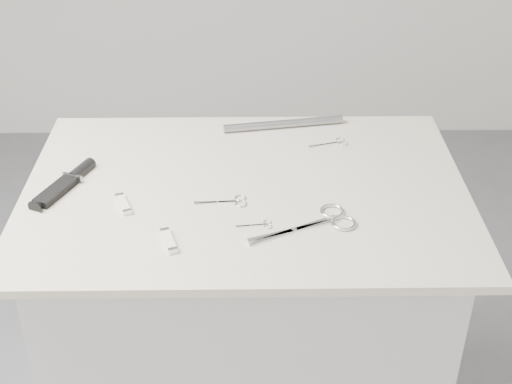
{
  "coord_description": "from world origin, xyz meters",
  "views": [
    {
      "loc": [
        0.01,
        -1.36,
        1.78
      ],
      "look_at": [
        0.02,
        -0.02,
        0.92
      ],
      "focal_mm": 50.0,
      "sensor_mm": 36.0,
      "label": 1
    }
  ],
  "objects_px": {
    "tiny_scissors": "(259,225)",
    "sheathed_knife": "(68,182)",
    "embroidery_scissors_b": "(334,143)",
    "metal_rail": "(284,124)",
    "embroidery_scissors_a": "(230,202)",
    "plinth": "(247,339)",
    "pocket_knife_a": "(169,241)",
    "pocket_knife_b": "(123,204)",
    "large_shears": "(322,222)"
  },
  "relations": [
    {
      "from": "plinth",
      "to": "large_shears",
      "type": "bearing_deg",
      "value": -41.03
    },
    {
      "from": "plinth",
      "to": "metal_rail",
      "type": "height_order",
      "value": "metal_rail"
    },
    {
      "from": "embroidery_scissors_a",
      "to": "sheathed_knife",
      "type": "relative_size",
      "value": 0.6
    },
    {
      "from": "embroidery_scissors_a",
      "to": "tiny_scissors",
      "type": "bearing_deg",
      "value": -59.24
    },
    {
      "from": "embroidery_scissors_b",
      "to": "metal_rail",
      "type": "xyz_separation_m",
      "value": [
        -0.12,
        0.09,
        0.01
      ]
    },
    {
      "from": "large_shears",
      "to": "metal_rail",
      "type": "distance_m",
      "value": 0.43
    },
    {
      "from": "tiny_scissors",
      "to": "pocket_knife_a",
      "type": "xyz_separation_m",
      "value": [
        -0.18,
        -0.06,
        0.0
      ]
    },
    {
      "from": "tiny_scissors",
      "to": "pocket_knife_b",
      "type": "xyz_separation_m",
      "value": [
        -0.29,
        0.08,
        0.0
      ]
    },
    {
      "from": "embroidery_scissors_a",
      "to": "embroidery_scissors_b",
      "type": "distance_m",
      "value": 0.37
    },
    {
      "from": "plinth",
      "to": "tiny_scissors",
      "type": "relative_size",
      "value": 11.85
    },
    {
      "from": "large_shears",
      "to": "pocket_knife_a",
      "type": "bearing_deg",
      "value": 167.59
    },
    {
      "from": "embroidery_scissors_b",
      "to": "sheathed_knife",
      "type": "distance_m",
      "value": 0.65
    },
    {
      "from": "large_shears",
      "to": "metal_rail",
      "type": "relative_size",
      "value": 0.74
    },
    {
      "from": "embroidery_scissors_a",
      "to": "tiny_scissors",
      "type": "relative_size",
      "value": 1.5
    },
    {
      "from": "embroidery_scissors_b",
      "to": "pocket_knife_a",
      "type": "relative_size",
      "value": 1.26
    },
    {
      "from": "tiny_scissors",
      "to": "sheathed_knife",
      "type": "distance_m",
      "value": 0.46
    },
    {
      "from": "embroidery_scissors_b",
      "to": "pocket_knife_b",
      "type": "height_order",
      "value": "pocket_knife_b"
    },
    {
      "from": "embroidery_scissors_b",
      "to": "metal_rail",
      "type": "height_order",
      "value": "metal_rail"
    },
    {
      "from": "large_shears",
      "to": "tiny_scissors",
      "type": "relative_size",
      "value": 3.04
    },
    {
      "from": "large_shears",
      "to": "pocket_knife_b",
      "type": "bearing_deg",
      "value": 146.73
    },
    {
      "from": "pocket_knife_a",
      "to": "metal_rail",
      "type": "xyz_separation_m",
      "value": [
        0.25,
        0.5,
        0.01
      ]
    },
    {
      "from": "pocket_knife_b",
      "to": "metal_rail",
      "type": "height_order",
      "value": "metal_rail"
    },
    {
      "from": "large_shears",
      "to": "pocket_knife_b",
      "type": "height_order",
      "value": "pocket_knife_b"
    },
    {
      "from": "tiny_scissors",
      "to": "metal_rail",
      "type": "xyz_separation_m",
      "value": [
        0.07,
        0.44,
        0.01
      ]
    },
    {
      "from": "metal_rail",
      "to": "large_shears",
      "type": "bearing_deg",
      "value": -81.8
    },
    {
      "from": "large_shears",
      "to": "metal_rail",
      "type": "height_order",
      "value": "metal_rail"
    },
    {
      "from": "embroidery_scissors_b",
      "to": "tiny_scissors",
      "type": "xyz_separation_m",
      "value": [
        -0.19,
        -0.35,
        -0.0
      ]
    },
    {
      "from": "plinth",
      "to": "pocket_knife_b",
      "type": "xyz_separation_m",
      "value": [
        -0.26,
        -0.07,
        0.47
      ]
    },
    {
      "from": "large_shears",
      "to": "embroidery_scissors_b",
      "type": "relative_size",
      "value": 2.29
    },
    {
      "from": "sheathed_knife",
      "to": "metal_rail",
      "type": "distance_m",
      "value": 0.57
    },
    {
      "from": "plinth",
      "to": "large_shears",
      "type": "distance_m",
      "value": 0.52
    },
    {
      "from": "large_shears",
      "to": "metal_rail",
      "type": "xyz_separation_m",
      "value": [
        -0.06,
        0.43,
        0.01
      ]
    },
    {
      "from": "embroidery_scissors_b",
      "to": "pocket_knife_a",
      "type": "bearing_deg",
      "value": -149.28
    },
    {
      "from": "plinth",
      "to": "pocket_knife_b",
      "type": "distance_m",
      "value": 0.55
    },
    {
      "from": "plinth",
      "to": "sheathed_knife",
      "type": "bearing_deg",
      "value": 177.28
    },
    {
      "from": "embroidery_scissors_b",
      "to": "sheathed_knife",
      "type": "height_order",
      "value": "sheathed_knife"
    },
    {
      "from": "embroidery_scissors_b",
      "to": "pocket_knife_a",
      "type": "height_order",
      "value": "pocket_knife_a"
    },
    {
      "from": "embroidery_scissors_b",
      "to": "tiny_scissors",
      "type": "relative_size",
      "value": 1.33
    },
    {
      "from": "embroidery_scissors_b",
      "to": "large_shears",
      "type": "bearing_deg",
      "value": -116.64
    },
    {
      "from": "embroidery_scissors_a",
      "to": "sheathed_knife",
      "type": "distance_m",
      "value": 0.38
    },
    {
      "from": "embroidery_scissors_b",
      "to": "tiny_scissors",
      "type": "bearing_deg",
      "value": -135.55
    },
    {
      "from": "embroidery_scissors_b",
      "to": "pocket_knife_b",
      "type": "distance_m",
      "value": 0.56
    },
    {
      "from": "large_shears",
      "to": "pocket_knife_a",
      "type": "xyz_separation_m",
      "value": [
        -0.32,
        -0.07,
        0.0
      ]
    },
    {
      "from": "large_shears",
      "to": "embroidery_scissors_b",
      "type": "distance_m",
      "value": 0.35
    },
    {
      "from": "plinth",
      "to": "large_shears",
      "type": "height_order",
      "value": "large_shears"
    },
    {
      "from": "plinth",
      "to": "sheathed_knife",
      "type": "height_order",
      "value": "sheathed_knife"
    },
    {
      "from": "tiny_scissors",
      "to": "plinth",
      "type": "bearing_deg",
      "value": 94.2
    },
    {
      "from": "sheathed_knife",
      "to": "pocket_knife_b",
      "type": "relative_size",
      "value": 2.46
    },
    {
      "from": "large_shears",
      "to": "pocket_knife_b",
      "type": "xyz_separation_m",
      "value": [
        -0.43,
        0.07,
        0.0
      ]
    },
    {
      "from": "sheathed_knife",
      "to": "metal_rail",
      "type": "xyz_separation_m",
      "value": [
        0.5,
        0.27,
        0.0
      ]
    }
  ]
}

